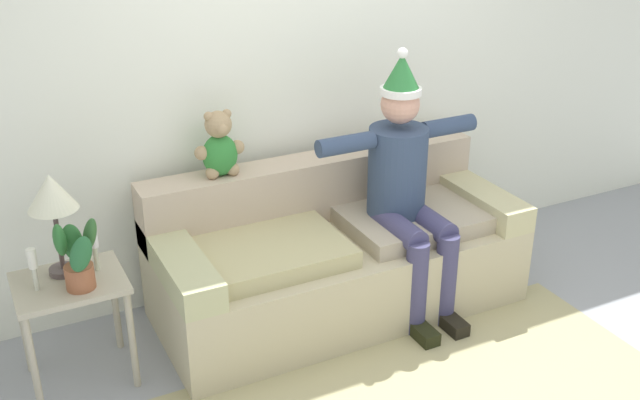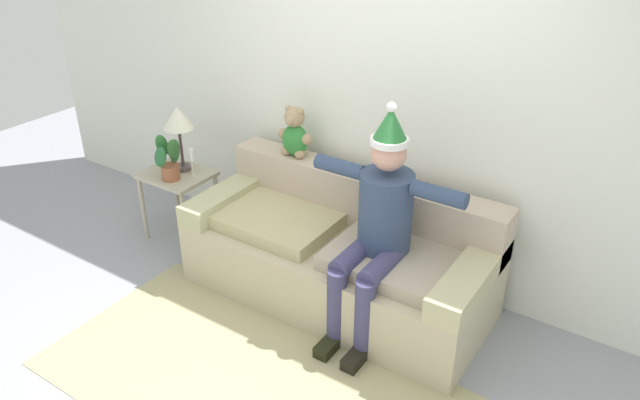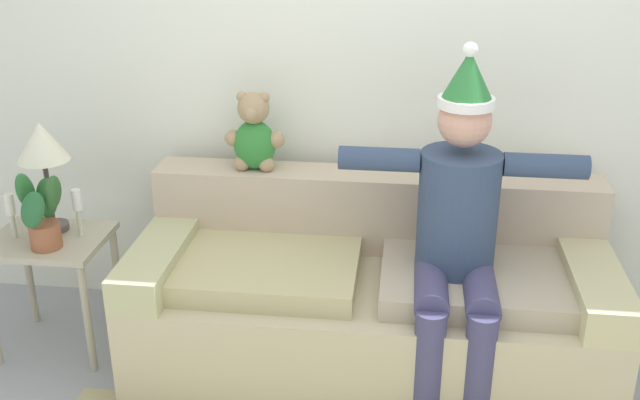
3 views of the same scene
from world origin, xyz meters
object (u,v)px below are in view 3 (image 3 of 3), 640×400
Objects in this scene: table_lamp at (42,147)px; couch at (370,298)px; person_seated at (458,229)px; candle_short at (78,206)px; potted_plant at (42,211)px; candle_tall at (11,210)px; side_table at (51,257)px; teddy_bear at (254,135)px.

couch is at bearing -1.25° from table_lamp.
person_seated is 1.73m from candle_short.
potted_plant is at bearing -125.97° from candle_short.
candle_tall is (-1.66, -0.07, 0.39)m from couch.
couch is 3.63× the size of side_table.
potted_plant is at bearing -153.62° from teddy_bear.
teddy_bear is (-0.58, 0.28, 0.68)m from couch.
candle_tall is at bearing 177.48° from person_seated.
person_seated is at bearing -5.97° from table_lamp.
potted_plant is at bearing 179.73° from person_seated.
teddy_bear reaches higher than table_lamp.
teddy_bear is 0.65× the size of side_table.
teddy_bear is 1.64× the size of candle_short.
teddy_bear is at bearing 154.04° from couch.
potted_plant is 1.72× the size of candle_tall.
person_seated is at bearing -0.27° from potted_plant.
person_seated is 2.90× the size of table_lamp.
couch is 9.67× the size of candle_tall.
candle_short is at bearing -159.15° from teddy_bear.
teddy_bear is at bearing 26.38° from potted_plant.
couch is at bearing 6.04° from potted_plant.
teddy_bear is 0.72× the size of table_lamp.
teddy_bear reaches higher than couch.
person_seated is at bearing -25.26° from teddy_bear.
person_seated is 4.07× the size of potted_plant.
teddy_bear is 1.12m from side_table.
side_table is 2.66× the size of candle_tall.
table_lamp is at bearing 105.85° from potted_plant.
potted_plant is 0.21m from candle_tall.
person_seated is 1.90m from table_lamp.
candle_tall is 0.95× the size of candle_short.
teddy_bear is at bearing 14.93° from table_lamp.
person_seated reaches higher than candle_short.
candle_tall is at bearing 157.59° from potted_plant.
person_seated reaches higher than table_lamp.
person_seated is 1.83m from potted_plant.
potted_plant is (0.05, -0.10, 0.28)m from side_table.
table_lamp is 2.29× the size of candle_short.
side_table is (-1.87, 0.11, -0.30)m from person_seated.
teddy_bear is at bearing 19.95° from side_table.
teddy_bear is 1.02m from potted_plant.
potted_plant reaches higher than side_table.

